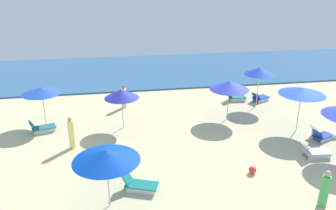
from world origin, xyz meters
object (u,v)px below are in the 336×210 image
at_px(lounge_chair_2_0, 42,128).
at_px(beachgoer_0, 325,190).
at_px(umbrella_0, 229,85).
at_px(lounge_chair_3_1, 260,97).
at_px(beachgoer_1, 71,133).
at_px(umbrella_4, 122,94).
at_px(umbrella_1, 106,156).
at_px(beachgoer_2, 124,97).
at_px(beach_ball_0, 253,170).
at_px(lounge_chair_3_0, 236,97).
at_px(umbrella_2, 41,91).
at_px(lounge_chair_6_1, 315,152).
at_px(lounge_chair_1_0, 139,184).
at_px(umbrella_5, 302,91).
at_px(lounge_chair_5_1, 323,133).
at_px(umbrella_3, 260,71).
at_px(lounge_chair_5_0, 322,136).

distance_m(lounge_chair_2_0, beachgoer_0, 14.40).
height_order(umbrella_0, lounge_chair_3_1, umbrella_0).
bearing_deg(beachgoer_1, lounge_chair_3_1, -13.02).
relative_size(umbrella_4, beachgoer_1, 1.37).
height_order(umbrella_1, lounge_chair_2_0, umbrella_1).
xyz_separation_m(umbrella_1, umbrella_4, (0.76, 6.84, -0.11)).
bearing_deg(lounge_chair_2_0, beachgoer_2, -75.12).
bearing_deg(beach_ball_0, lounge_chair_3_0, 74.64).
bearing_deg(umbrella_4, lounge_chair_3_0, 21.87).
bearing_deg(umbrella_2, umbrella_1, -65.26).
distance_m(umbrella_4, lounge_chair_6_1, 10.36).
bearing_deg(umbrella_4, umbrella_1, -96.36).
bearing_deg(beachgoer_0, lounge_chair_1_0, 86.62).
bearing_deg(lounge_chair_2_0, umbrella_5, -115.82).
xyz_separation_m(umbrella_1, umbrella_5, (10.39, 4.88, 0.19)).
xyz_separation_m(lounge_chair_3_1, lounge_chair_5_1, (1.08, -5.76, -0.02)).
distance_m(umbrella_0, beachgoer_2, 6.92).
height_order(beachgoer_1, beach_ball_0, beachgoer_1).
xyz_separation_m(umbrella_0, lounge_chair_2_0, (-10.81, -0.05, -1.89)).
distance_m(umbrella_1, umbrella_3, 13.10).
relative_size(lounge_chair_1_0, lounge_chair_5_0, 1.14).
distance_m(lounge_chair_1_0, beachgoer_0, 7.15).
distance_m(umbrella_2, umbrella_4, 4.61).
relative_size(lounge_chair_3_0, umbrella_5, 0.52).
height_order(lounge_chair_3_0, umbrella_4, umbrella_4).
xyz_separation_m(lounge_chair_3_1, lounge_chair_5_0, (0.84, -6.02, -0.02)).
height_order(umbrella_4, lounge_chair_6_1, umbrella_4).
relative_size(umbrella_5, beachgoer_0, 1.67).
bearing_deg(umbrella_3, beachgoer_2, 172.52).
bearing_deg(umbrella_1, lounge_chair_3_0, 49.11).
bearing_deg(umbrella_2, umbrella_0, -4.98).
bearing_deg(lounge_chair_3_1, beachgoer_0, 143.78).
bearing_deg(beach_ball_0, beachgoer_2, 121.21).
height_order(umbrella_2, lounge_chair_5_1, umbrella_2).
height_order(lounge_chair_3_1, umbrella_4, umbrella_4).
height_order(umbrella_1, lounge_chair_3_1, umbrella_1).
bearing_deg(lounge_chair_3_0, umbrella_2, 103.25).
xyz_separation_m(lounge_chair_6_1, beachgoer_0, (-1.80, -3.41, 0.46)).
xyz_separation_m(umbrella_2, umbrella_5, (14.08, -3.13, 0.26)).
xyz_separation_m(umbrella_2, beachgoer_0, (11.69, -9.33, -1.39)).
xyz_separation_m(umbrella_1, lounge_chair_5_1, (11.40, 3.91, -1.96)).
relative_size(umbrella_4, lounge_chair_6_1, 1.67).
bearing_deg(lounge_chair_1_0, umbrella_3, -26.47).
bearing_deg(beachgoer_1, umbrella_5, -34.50).
bearing_deg(lounge_chair_2_0, lounge_chair_3_0, -93.68).
relative_size(umbrella_0, umbrella_1, 0.98).
bearing_deg(umbrella_1, lounge_chair_5_0, 18.15).
height_order(lounge_chair_2_0, umbrella_4, umbrella_4).
distance_m(lounge_chair_2_0, umbrella_4, 4.86).
relative_size(lounge_chair_3_1, lounge_chair_5_1, 0.95).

